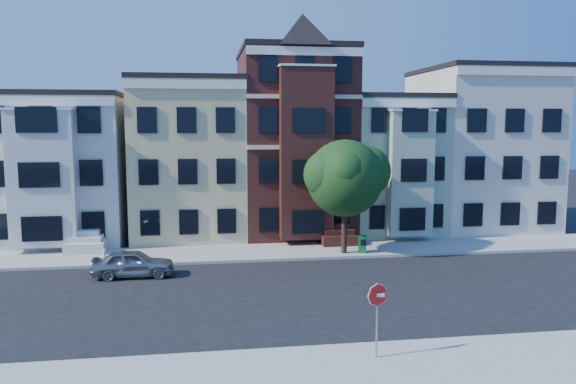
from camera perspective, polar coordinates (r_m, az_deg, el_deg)
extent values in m
plane|color=black|center=(25.21, 5.78, -10.12)|extent=(120.00, 120.00, 0.00)
cube|color=#9E9B93|center=(32.74, 2.32, -5.97)|extent=(60.00, 4.00, 0.15)
cube|color=#9E9B93|center=(18.02, 12.34, -17.12)|extent=(60.00, 4.00, 0.15)
cube|color=silver|center=(39.00, -21.80, 2.20)|extent=(8.00, 9.00, 9.00)
cube|color=#D1BC83|center=(37.93, -9.98, 3.23)|extent=(7.00, 9.00, 10.00)
cube|color=#391713|center=(38.34, 0.54, 4.86)|extent=(7.00, 9.00, 12.00)
cube|color=#9FB195|center=(39.96, 9.79, 2.69)|extent=(6.00, 9.00, 9.00)
cube|color=beige|center=(42.62, 18.82, 4.03)|extent=(8.00, 9.00, 11.00)
imported|color=gray|center=(28.41, -15.47, -6.99)|extent=(3.92, 1.60, 1.33)
cube|color=#0C5925|center=(32.05, 7.57, -5.28)|extent=(0.54, 0.51, 0.97)
cylinder|color=silver|center=(31.08, -18.16, -6.32)|extent=(0.23, 0.23, 0.58)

